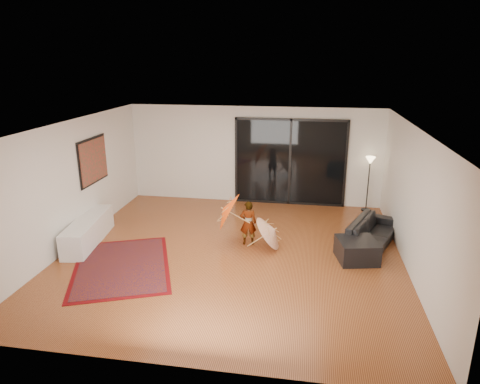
% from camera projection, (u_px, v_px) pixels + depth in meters
% --- Properties ---
extents(floor, '(7.00, 7.00, 0.00)m').
position_uv_depth(floor, '(232.00, 254.00, 9.00)').
color(floor, '#A55A2D').
rests_on(floor, ground).
extents(ceiling, '(7.00, 7.00, 0.00)m').
position_uv_depth(ceiling, '(231.00, 126.00, 8.19)').
color(ceiling, white).
rests_on(ceiling, wall_back).
extents(wall_back, '(7.00, 0.00, 7.00)m').
position_uv_depth(wall_back, '(254.00, 155.00, 11.89)').
color(wall_back, silver).
rests_on(wall_back, floor).
extents(wall_front, '(7.00, 0.00, 7.00)m').
position_uv_depth(wall_front, '(180.00, 277.00, 5.30)').
color(wall_front, silver).
rests_on(wall_front, floor).
extents(wall_left, '(0.00, 7.00, 7.00)m').
position_uv_depth(wall_left, '(71.00, 185.00, 9.14)').
color(wall_left, silver).
rests_on(wall_left, floor).
extents(wall_right, '(0.00, 7.00, 7.00)m').
position_uv_depth(wall_right, '(414.00, 202.00, 8.05)').
color(wall_right, silver).
rests_on(wall_right, floor).
extents(sliding_door, '(3.06, 0.07, 2.40)m').
position_uv_depth(sliding_door, '(290.00, 162.00, 11.75)').
color(sliding_door, black).
rests_on(sliding_door, wall_back).
extents(painting, '(0.04, 1.28, 1.08)m').
position_uv_depth(painting, '(93.00, 161.00, 9.99)').
color(painting, black).
rests_on(painting, wall_left).
extents(media_console, '(0.76, 2.04, 0.55)m').
position_uv_depth(media_console, '(88.00, 231.00, 9.49)').
color(media_console, white).
rests_on(media_console, floor).
extents(speaker, '(0.32, 0.32, 0.33)m').
position_uv_depth(speaker, '(90.00, 235.00, 9.57)').
color(speaker, '#424244').
rests_on(speaker, floor).
extents(persian_rug, '(2.62, 3.02, 0.02)m').
position_uv_depth(persian_rug, '(122.00, 266.00, 8.46)').
color(persian_rug, '#5E080B').
rests_on(persian_rug, floor).
extents(sofa, '(1.42, 2.06, 0.56)m').
position_uv_depth(sofa, '(372.00, 233.00, 9.38)').
color(sofa, black).
rests_on(sofa, floor).
extents(ottoman, '(0.90, 0.90, 0.43)m').
position_uv_depth(ottoman, '(357.00, 250.00, 8.67)').
color(ottoman, black).
rests_on(ottoman, floor).
extents(floor_lamp, '(0.25, 0.25, 1.48)m').
position_uv_depth(floor_lamp, '(370.00, 168.00, 11.23)').
color(floor_lamp, black).
rests_on(floor_lamp, floor).
extents(child, '(0.40, 0.30, 1.00)m').
position_uv_depth(child, '(248.00, 223.00, 9.34)').
color(child, '#999999').
rests_on(child, floor).
extents(parasol_orange, '(0.56, 0.91, 0.90)m').
position_uv_depth(parasol_orange, '(223.00, 212.00, 9.31)').
color(parasol_orange, '#FE500D').
rests_on(parasol_orange, child).
extents(parasol_white, '(0.63, 0.80, 0.92)m').
position_uv_depth(parasol_white, '(275.00, 227.00, 9.11)').
color(parasol_white, silver).
rests_on(parasol_white, floor).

